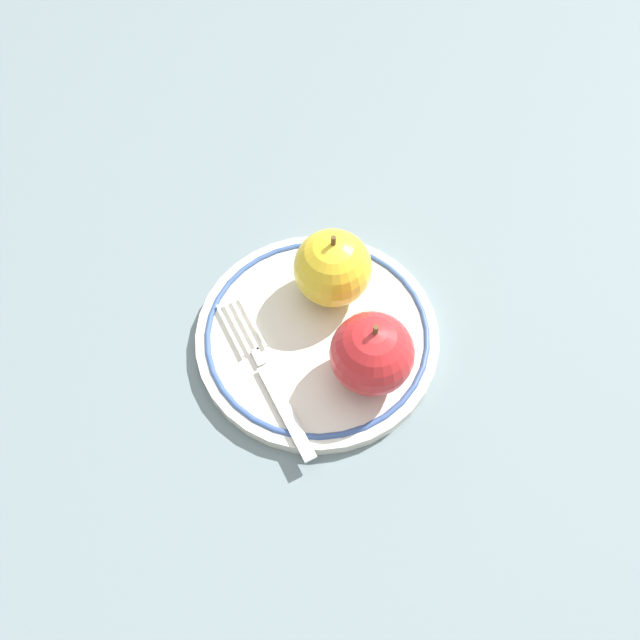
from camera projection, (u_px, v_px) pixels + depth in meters
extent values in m
plane|color=slate|center=(321.00, 354.00, 0.62)|extent=(2.00, 2.00, 0.00)
cylinder|color=beige|center=(320.00, 335.00, 0.62)|extent=(0.24, 0.24, 0.01)
torus|color=#355085|center=(320.00, 332.00, 0.62)|extent=(0.22, 0.22, 0.01)
sphere|color=red|center=(372.00, 354.00, 0.56)|extent=(0.08, 0.08, 0.08)
cylinder|color=brown|center=(376.00, 330.00, 0.52)|extent=(0.00, 0.00, 0.01)
sphere|color=gold|center=(333.00, 268.00, 0.61)|extent=(0.08, 0.08, 0.08)
cylinder|color=brown|center=(333.00, 241.00, 0.57)|extent=(0.00, 0.00, 0.01)
cube|color=silver|center=(286.00, 412.00, 0.57)|extent=(0.04, 0.10, 0.00)
cube|color=silver|center=(259.00, 359.00, 0.60)|extent=(0.01, 0.02, 0.00)
cube|color=silver|center=(252.00, 321.00, 0.62)|extent=(0.02, 0.06, 0.00)
cube|color=silver|center=(245.00, 324.00, 0.62)|extent=(0.02, 0.06, 0.00)
cube|color=silver|center=(238.00, 327.00, 0.62)|extent=(0.02, 0.06, 0.00)
cube|color=silver|center=(230.00, 330.00, 0.61)|extent=(0.02, 0.06, 0.00)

